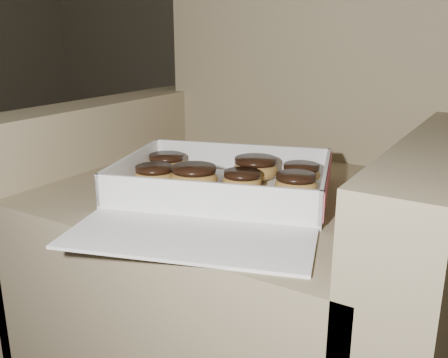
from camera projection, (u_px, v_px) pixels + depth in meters
The scene contains 13 objects.
armchair at pixel (250, 229), 1.07m from camera, with size 0.85×0.72×0.89m.
bakery_box at pixel (220, 194), 0.88m from camera, with size 0.48×0.52×0.06m.
donut_a at pixel (301, 173), 0.95m from camera, with size 0.07×0.07×0.04m.
donut_b at pixel (194, 177), 0.91m from camera, with size 0.09×0.09×0.04m.
donut_c at pixel (256, 168), 0.97m from camera, with size 0.09×0.09×0.04m.
donut_d at pixel (154, 175), 0.94m from camera, with size 0.07×0.07×0.04m.
donut_e at pixel (242, 180), 0.91m from camera, with size 0.07×0.07×0.04m.
donut_f at pixel (296, 184), 0.88m from camera, with size 0.08×0.08×0.04m.
donut_g at pixel (167, 163), 1.02m from camera, with size 0.08×0.08×0.04m.
crumb_a at pixel (178, 191), 0.90m from camera, with size 0.01×0.01×0.00m, color black.
crumb_b at pixel (226, 195), 0.88m from camera, with size 0.01×0.01×0.00m, color black.
crumb_c at pixel (213, 203), 0.84m from camera, with size 0.01×0.01×0.00m, color black.
crumb_d at pixel (220, 194), 0.89m from camera, with size 0.01×0.01×0.00m, color black.
Camera 1 is at (1.09, -0.44, 0.69)m, focal length 40.00 mm.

